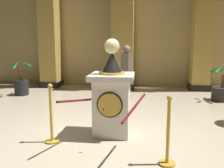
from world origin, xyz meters
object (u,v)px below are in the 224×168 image
Objects in this scene: stanchion_far at (168,141)px; bystander_guest at (126,72)px; stanchion_near at (51,122)px; potted_palm_right at (222,91)px; potted_palm_left at (21,84)px; pedestal_clock at (112,98)px.

bystander_guest is (-0.85, 3.72, 0.50)m from stanchion_far.
stanchion_near is 0.94× the size of potted_palm_right.
potted_palm_left is 1.06× the size of potted_palm_right.
potted_palm_right is at bearing 8.94° from bystander_guest.
potted_palm_left is (-4.28, 4.16, -0.00)m from stanchion_far.
stanchion_far is 0.87× the size of potted_palm_left.
stanchion_far is 5.97m from potted_palm_left.
stanchion_far is 0.93× the size of potted_palm_right.
stanchion_near is at bearing -56.63° from potted_palm_left.
potted_palm_right is 0.68× the size of bystander_guest.
stanchion_far is (1.92, -0.57, -0.01)m from stanchion_near.
stanchion_near is 4.30m from potted_palm_left.
potted_palm_right is at bearing -0.01° from potted_palm_left.
pedestal_clock is 4.22m from potted_palm_right.
stanchion_far is at bearing -49.43° from pedestal_clock.
potted_palm_right is at bearing 47.01° from pedestal_clock.
stanchion_far is at bearing -16.54° from stanchion_near.
pedestal_clock is 1.63× the size of potted_palm_right.
potted_palm_left is (-2.36, 3.59, -0.01)m from stanchion_near.
pedestal_clock is 1.10× the size of bystander_guest.
pedestal_clock is at bearing -91.70° from bystander_guest.
stanchion_near is 0.64× the size of bystander_guest.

